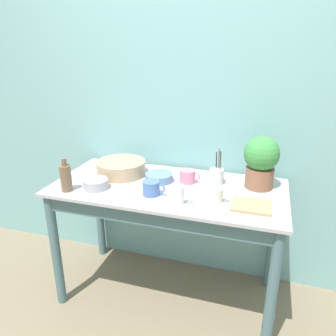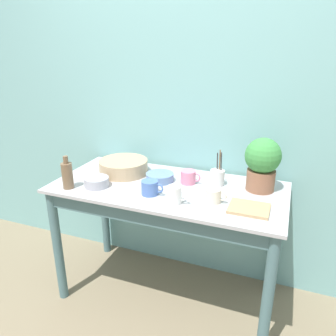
{
  "view_description": "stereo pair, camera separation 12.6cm",
  "coord_description": "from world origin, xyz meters",
  "px_view_note": "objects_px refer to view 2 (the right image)",
  "views": [
    {
      "loc": [
        0.55,
        -1.44,
        1.64
      ],
      "look_at": [
        0.0,
        0.34,
        0.94
      ],
      "focal_mm": 35.0,
      "sensor_mm": 36.0,
      "label": 1
    },
    {
      "loc": [
        0.67,
        -1.4,
        1.64
      ],
      "look_at": [
        0.0,
        0.34,
        0.94
      ],
      "focal_mm": 35.0,
      "sensor_mm": 36.0,
      "label": 2
    }
  ],
  "objects_px": {
    "mug_pink": "(188,177)",
    "tray_board": "(249,208)",
    "potted_plant": "(262,163)",
    "mug_white": "(175,195)",
    "bowl_wash_large": "(124,167)",
    "mug_cream": "(213,195)",
    "bowl_small_blue": "(160,177)",
    "bottle_tall": "(67,175)",
    "utensil_cup": "(217,177)",
    "bowl_small_steel": "(97,182)",
    "mug_blue": "(150,188)"
  },
  "relations": [
    {
      "from": "bowl_wash_large",
      "to": "tray_board",
      "type": "xyz_separation_m",
      "value": [
        0.88,
        -0.24,
        -0.04
      ]
    },
    {
      "from": "mug_blue",
      "to": "utensil_cup",
      "type": "bearing_deg",
      "value": 40.02
    },
    {
      "from": "bowl_wash_large",
      "to": "utensil_cup",
      "type": "bearing_deg",
      "value": 2.94
    },
    {
      "from": "mug_blue",
      "to": "bowl_small_steel",
      "type": "bearing_deg",
      "value": -177.96
    },
    {
      "from": "bottle_tall",
      "to": "bowl_small_blue",
      "type": "distance_m",
      "value": 0.57
    },
    {
      "from": "bowl_small_blue",
      "to": "tray_board",
      "type": "relative_size",
      "value": 0.84
    },
    {
      "from": "bottle_tall",
      "to": "utensil_cup",
      "type": "distance_m",
      "value": 0.92
    },
    {
      "from": "mug_pink",
      "to": "tray_board",
      "type": "distance_m",
      "value": 0.47
    },
    {
      "from": "bowl_wash_large",
      "to": "tray_board",
      "type": "bearing_deg",
      "value": -15.0
    },
    {
      "from": "potted_plant",
      "to": "mug_white",
      "type": "bearing_deg",
      "value": -139.54
    },
    {
      "from": "mug_pink",
      "to": "tray_board",
      "type": "height_order",
      "value": "mug_pink"
    },
    {
      "from": "mug_cream",
      "to": "utensil_cup",
      "type": "height_order",
      "value": "utensil_cup"
    },
    {
      "from": "bottle_tall",
      "to": "bowl_small_steel",
      "type": "height_order",
      "value": "bottle_tall"
    },
    {
      "from": "mug_white",
      "to": "tray_board",
      "type": "bearing_deg",
      "value": 9.79
    },
    {
      "from": "bottle_tall",
      "to": "mug_pink",
      "type": "relative_size",
      "value": 1.58
    },
    {
      "from": "mug_cream",
      "to": "bowl_wash_large",
      "type": "bearing_deg",
      "value": 162.38
    },
    {
      "from": "bowl_wash_large",
      "to": "mug_white",
      "type": "bearing_deg",
      "value": -32.11
    },
    {
      "from": "mug_pink",
      "to": "bowl_small_steel",
      "type": "distance_m",
      "value": 0.57
    },
    {
      "from": "bowl_wash_large",
      "to": "bottle_tall",
      "type": "relative_size",
      "value": 1.6
    },
    {
      "from": "mug_white",
      "to": "bowl_small_steel",
      "type": "height_order",
      "value": "mug_white"
    },
    {
      "from": "bottle_tall",
      "to": "mug_blue",
      "type": "bearing_deg",
      "value": 10.67
    },
    {
      "from": "bottle_tall",
      "to": "mug_pink",
      "type": "height_order",
      "value": "bottle_tall"
    },
    {
      "from": "mug_white",
      "to": "bowl_wash_large",
      "type": "bearing_deg",
      "value": 147.89
    },
    {
      "from": "bowl_wash_large",
      "to": "mug_white",
      "type": "distance_m",
      "value": 0.57
    },
    {
      "from": "bottle_tall",
      "to": "mug_white",
      "type": "bearing_deg",
      "value": 3.29
    },
    {
      "from": "bottle_tall",
      "to": "bowl_small_steel",
      "type": "xyz_separation_m",
      "value": [
        0.15,
        0.08,
        -0.06
      ]
    },
    {
      "from": "mug_cream",
      "to": "bowl_small_blue",
      "type": "height_order",
      "value": "mug_cream"
    },
    {
      "from": "bowl_wash_large",
      "to": "bowl_small_steel",
      "type": "bearing_deg",
      "value": -100.67
    },
    {
      "from": "bottle_tall",
      "to": "mug_cream",
      "type": "distance_m",
      "value": 0.88
    },
    {
      "from": "mug_pink",
      "to": "mug_cream",
      "type": "bearing_deg",
      "value": -44.64
    },
    {
      "from": "potted_plant",
      "to": "mug_cream",
      "type": "bearing_deg",
      "value": -129.92
    },
    {
      "from": "potted_plant",
      "to": "mug_pink",
      "type": "distance_m",
      "value": 0.46
    },
    {
      "from": "bottle_tall",
      "to": "utensil_cup",
      "type": "bearing_deg",
      "value": 24.1
    },
    {
      "from": "bowl_wash_large",
      "to": "bottle_tall",
      "type": "xyz_separation_m",
      "value": [
        -0.2,
        -0.34,
        0.04
      ]
    },
    {
      "from": "mug_white",
      "to": "tray_board",
      "type": "relative_size",
      "value": 0.55
    },
    {
      "from": "utensil_cup",
      "to": "tray_board",
      "type": "height_order",
      "value": "utensil_cup"
    },
    {
      "from": "mug_cream",
      "to": "utensil_cup",
      "type": "distance_m",
      "value": 0.25
    },
    {
      "from": "mug_pink",
      "to": "tray_board",
      "type": "relative_size",
      "value": 0.61
    },
    {
      "from": "potted_plant",
      "to": "tray_board",
      "type": "bearing_deg",
      "value": -94.41
    },
    {
      "from": "bowl_wash_large",
      "to": "mug_cream",
      "type": "relative_size",
      "value": 2.66
    },
    {
      "from": "mug_blue",
      "to": "mug_cream",
      "type": "bearing_deg",
      "value": 5.02
    },
    {
      "from": "mug_cream",
      "to": "bowl_small_steel",
      "type": "height_order",
      "value": "mug_cream"
    },
    {
      "from": "mug_white",
      "to": "bowl_small_steel",
      "type": "bearing_deg",
      "value": 175.35
    },
    {
      "from": "mug_cream",
      "to": "bowl_small_steel",
      "type": "bearing_deg",
      "value": -176.45
    },
    {
      "from": "mug_white",
      "to": "tray_board",
      "type": "distance_m",
      "value": 0.4
    },
    {
      "from": "mug_white",
      "to": "mug_cream",
      "type": "bearing_deg",
      "value": 24.58
    },
    {
      "from": "bowl_wash_large",
      "to": "mug_blue",
      "type": "distance_m",
      "value": 0.39
    },
    {
      "from": "bowl_wash_large",
      "to": "mug_cream",
      "type": "distance_m",
      "value": 0.71
    },
    {
      "from": "mug_pink",
      "to": "tray_board",
      "type": "xyz_separation_m",
      "value": [
        0.41,
        -0.23,
        -0.03
      ]
    },
    {
      "from": "mug_cream",
      "to": "tray_board",
      "type": "height_order",
      "value": "mug_cream"
    }
  ]
}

